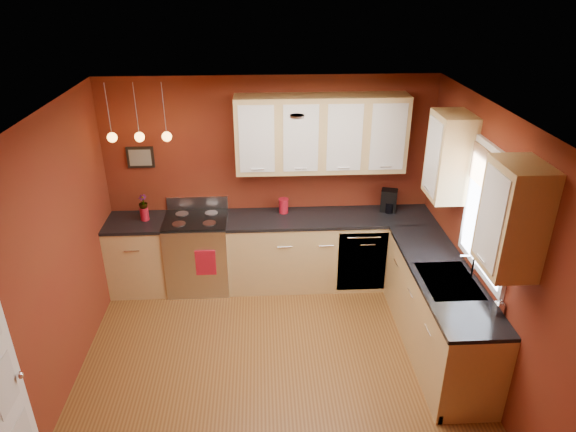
{
  "coord_description": "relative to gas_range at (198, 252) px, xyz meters",
  "views": [
    {
      "loc": [
        -0.1,
        -3.85,
        3.68
      ],
      "look_at": [
        0.16,
        1.0,
        1.34
      ],
      "focal_mm": 32.0,
      "sensor_mm": 36.0,
      "label": 1
    }
  ],
  "objects": [
    {
      "name": "floor",
      "position": [
        0.92,
        -1.8,
        -0.48
      ],
      "size": [
        4.2,
        4.2,
        0.0
      ],
      "primitive_type": "plane",
      "color": "brown",
      "rests_on": "ground"
    },
    {
      "name": "ceiling",
      "position": [
        0.92,
        -1.8,
        2.12
      ],
      "size": [
        4.0,
        4.2,
        0.02
      ],
      "primitive_type": "cube",
      "color": "white",
      "rests_on": "wall_back"
    },
    {
      "name": "wall_back",
      "position": [
        0.92,
        0.3,
        0.82
      ],
      "size": [
        4.0,
        0.02,
        2.6
      ],
      "primitive_type": "cube",
      "color": "maroon",
      "rests_on": "floor"
    },
    {
      "name": "wall_left",
      "position": [
        -1.08,
        -1.8,
        0.82
      ],
      "size": [
        0.02,
        4.2,
        2.6
      ],
      "primitive_type": "cube",
      "color": "maroon",
      "rests_on": "floor"
    },
    {
      "name": "wall_right",
      "position": [
        2.92,
        -1.8,
        0.82
      ],
      "size": [
        0.02,
        4.2,
        2.6
      ],
      "primitive_type": "cube",
      "color": "maroon",
      "rests_on": "floor"
    },
    {
      "name": "base_cabinets_back_left",
      "position": [
        -0.73,
        -0.0,
        -0.03
      ],
      "size": [
        0.7,
        0.6,
        0.9
      ],
      "primitive_type": "cube",
      "color": "tan",
      "rests_on": "floor"
    },
    {
      "name": "base_cabinets_back_right",
      "position": [
        1.65,
        -0.0,
        -0.03
      ],
      "size": [
        2.54,
        0.6,
        0.9
      ],
      "primitive_type": "cube",
      "color": "tan",
      "rests_on": "floor"
    },
    {
      "name": "base_cabinets_right",
      "position": [
        2.62,
        -1.35,
        -0.03
      ],
      "size": [
        0.6,
        2.1,
        0.9
      ],
      "primitive_type": "cube",
      "color": "tan",
      "rests_on": "floor"
    },
    {
      "name": "counter_back_left",
      "position": [
        -0.73,
        -0.0,
        0.44
      ],
      "size": [
        0.7,
        0.62,
        0.04
      ],
      "primitive_type": "cube",
      "color": "black",
      "rests_on": "base_cabinets_back_left"
    },
    {
      "name": "counter_back_right",
      "position": [
        1.65,
        -0.0,
        0.44
      ],
      "size": [
        2.54,
        0.62,
        0.04
      ],
      "primitive_type": "cube",
      "color": "black",
      "rests_on": "base_cabinets_back_right"
    },
    {
      "name": "counter_right",
      "position": [
        2.62,
        -1.35,
        0.44
      ],
      "size": [
        0.62,
        2.1,
        0.04
      ],
      "primitive_type": "cube",
      "color": "black",
      "rests_on": "base_cabinets_right"
    },
    {
      "name": "gas_range",
      "position": [
        0.0,
        0.0,
        0.0
      ],
      "size": [
        0.76,
        0.64,
        1.11
      ],
      "color": "#BCBDC1",
      "rests_on": "floor"
    },
    {
      "name": "dishwasher_front",
      "position": [
        2.02,
        -0.29,
        -0.03
      ],
      "size": [
        0.6,
        0.02,
        0.8
      ],
      "primitive_type": "cube",
      "color": "#BCBDC1",
      "rests_on": "base_cabinets_back_right"
    },
    {
      "name": "sink",
      "position": [
        2.62,
        -1.5,
        0.43
      ],
      "size": [
        0.5,
        0.7,
        0.33
      ],
      "color": "gray",
      "rests_on": "counter_right"
    },
    {
      "name": "window",
      "position": [
        2.89,
        -1.5,
        1.21
      ],
      "size": [
        0.06,
        1.02,
        1.22
      ],
      "color": "white",
      "rests_on": "wall_right"
    },
    {
      "name": "upper_cabinets_back",
      "position": [
        1.52,
        0.12,
        1.47
      ],
      "size": [
        2.0,
        0.35,
        0.9
      ],
      "primitive_type": "cube",
      "color": "tan",
      "rests_on": "wall_back"
    },
    {
      "name": "upper_cabinets_right",
      "position": [
        2.75,
        -1.48,
        1.47
      ],
      "size": [
        0.35,
        1.95,
        0.9
      ],
      "primitive_type": "cube",
      "color": "tan",
      "rests_on": "wall_right"
    },
    {
      "name": "wall_picture",
      "position": [
        -0.63,
        0.28,
        1.17
      ],
      "size": [
        0.32,
        0.03,
        0.26
      ],
      "primitive_type": "cube",
      "color": "black",
      "rests_on": "wall_back"
    },
    {
      "name": "pendant_lights",
      "position": [
        -0.53,
        -0.05,
        1.53
      ],
      "size": [
        0.71,
        0.11,
        0.66
      ],
      "color": "gray",
      "rests_on": "ceiling"
    },
    {
      "name": "red_canister",
      "position": [
        1.08,
        0.14,
        0.55
      ],
      "size": [
        0.12,
        0.12,
        0.19
      ],
      "color": "#A91222",
      "rests_on": "counter_back_right"
    },
    {
      "name": "red_vase",
      "position": [
        -0.61,
        0.02,
        0.54
      ],
      "size": [
        0.1,
        0.1,
        0.16
      ],
      "primitive_type": "cylinder",
      "color": "#A91222",
      "rests_on": "counter_back_left"
    },
    {
      "name": "flowers",
      "position": [
        -0.61,
        0.02,
        0.69
      ],
      "size": [
        0.13,
        0.13,
        0.18
      ],
      "primitive_type": "imported",
      "rotation": [
        0.0,
        0.0,
        -0.31
      ],
      "color": "#A91222",
      "rests_on": "red_vase"
    },
    {
      "name": "coffee_maker",
      "position": [
        2.4,
        0.12,
        0.59
      ],
      "size": [
        0.23,
        0.23,
        0.28
      ],
      "rotation": [
        0.0,
        0.0,
        -0.3
      ],
      "color": "black",
      "rests_on": "counter_back_right"
    },
    {
      "name": "soap_pump",
      "position": [
        2.87,
        -2.05,
        0.54
      ],
      "size": [
        0.07,
        0.08,
        0.16
      ],
      "primitive_type": "imported",
      "rotation": [
        0.0,
        0.0,
        -0.02
      ],
      "color": "white",
      "rests_on": "counter_right"
    },
    {
      "name": "dish_towel",
      "position": [
        0.12,
        -0.33,
        0.04
      ],
      "size": [
        0.24,
        0.02,
        0.33
      ],
      "primitive_type": "cube",
      "color": "#A91222",
      "rests_on": "gas_range"
    }
  ]
}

